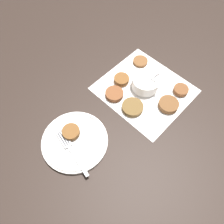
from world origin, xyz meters
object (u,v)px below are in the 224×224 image
sauce_bowl (146,83)px  fork (69,147)px  serving_plate (75,141)px  fritter_on_plate (71,132)px

sauce_bowl → fork: bearing=-92.8°
serving_plate → fork: (0.01, -0.03, 0.01)m
sauce_bowl → serving_plate: sauce_bowl is taller
sauce_bowl → fork: size_ratio=0.61×
serving_plate → fork: fork is taller
serving_plate → fritter_on_plate: size_ratio=3.77×
serving_plate → fritter_on_plate: 0.04m
fritter_on_plate → fork: fritter_on_plate is taller
sauce_bowl → fritter_on_plate: bearing=-98.9°
serving_plate → sauce_bowl: bearing=85.8°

